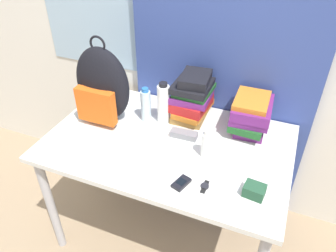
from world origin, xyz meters
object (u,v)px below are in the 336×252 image
(water_bottle, at_px, (146,105))
(wristwatch, at_px, (205,186))
(sunscreen_bottle, at_px, (206,144))
(book_stack_center, at_px, (251,114))
(book_stack_left, at_px, (192,97))
(camera_pouch, at_px, (254,191))
(sports_bottle, at_px, (163,104))
(sunglasses_case, at_px, (184,134))
(backpack, at_px, (102,87))
(cell_phone, at_px, (181,183))

(water_bottle, relative_size, wristwatch, 2.59)
(sunscreen_bottle, bearing_deg, water_bottle, 156.87)
(sunscreen_bottle, distance_m, wristwatch, 0.23)
(book_stack_center, bearing_deg, sunscreen_bottle, -117.70)
(book_stack_left, bearing_deg, camera_pouch, -46.32)
(sunscreen_bottle, distance_m, camera_pouch, 0.33)
(camera_pouch, bearing_deg, wristwatch, -170.27)
(book_stack_left, distance_m, sports_bottle, 0.17)
(book_stack_left, distance_m, wristwatch, 0.59)
(sunscreen_bottle, relative_size, sunglasses_case, 1.05)
(water_bottle, bearing_deg, sunscreen_bottle, -23.13)
(sunglasses_case, relative_size, camera_pouch, 1.51)
(backpack, bearing_deg, book_stack_center, 14.07)
(cell_phone, distance_m, camera_pouch, 0.33)
(book_stack_center, relative_size, cell_phone, 2.80)
(sports_bottle, relative_size, cell_phone, 2.45)
(sunscreen_bottle, xyz_separation_m, wristwatch, (0.06, -0.21, -0.07))
(wristwatch, bearing_deg, sunscreen_bottle, 105.96)
(backpack, bearing_deg, camera_pouch, -16.77)
(sunglasses_case, height_order, camera_pouch, camera_pouch)
(book_stack_left, bearing_deg, sports_bottle, -142.55)
(book_stack_center, height_order, sports_bottle, sports_bottle)
(book_stack_left, xyz_separation_m, wristwatch, (0.24, -0.52, -0.13))
(cell_phone, height_order, sunglasses_case, sunglasses_case)
(cell_phone, xyz_separation_m, sunglasses_case, (-0.11, 0.34, 0.01))
(book_stack_center, distance_m, sunscreen_bottle, 0.35)
(book_stack_center, height_order, water_bottle, water_bottle)
(wristwatch, bearing_deg, water_bottle, 140.79)
(sunglasses_case, distance_m, wristwatch, 0.39)
(book_stack_center, relative_size, water_bottle, 1.38)
(sunglasses_case, bearing_deg, book_stack_left, 97.32)
(water_bottle, xyz_separation_m, sunscreen_bottle, (0.42, -0.18, -0.03))
(water_bottle, relative_size, cell_phone, 2.03)
(book_stack_center, bearing_deg, sports_bottle, -167.64)
(book_stack_left, relative_size, book_stack_center, 0.99)
(backpack, relative_size, book_stack_left, 1.75)
(cell_phone, height_order, wristwatch, cell_phone)
(cell_phone, bearing_deg, sports_bottle, 121.96)
(book_stack_center, bearing_deg, camera_pouch, -76.50)
(sunglasses_case, bearing_deg, camera_pouch, -32.87)
(sunscreen_bottle, bearing_deg, book_stack_left, 120.89)
(book_stack_left, relative_size, wristwatch, 3.51)
(sunscreen_bottle, xyz_separation_m, camera_pouch, (0.28, -0.18, -0.05))
(sports_bottle, xyz_separation_m, camera_pouch, (0.60, -0.38, -0.09))
(sunscreen_bottle, relative_size, camera_pouch, 1.59)
(sports_bottle, bearing_deg, book_stack_center, 12.36)
(cell_phone, xyz_separation_m, wristwatch, (0.11, 0.02, -0.00))
(water_bottle, xyz_separation_m, camera_pouch, (0.70, -0.36, -0.07))
(book_stack_left, xyz_separation_m, sunscreen_bottle, (0.18, -0.31, -0.06))
(book_stack_center, relative_size, sports_bottle, 1.14)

